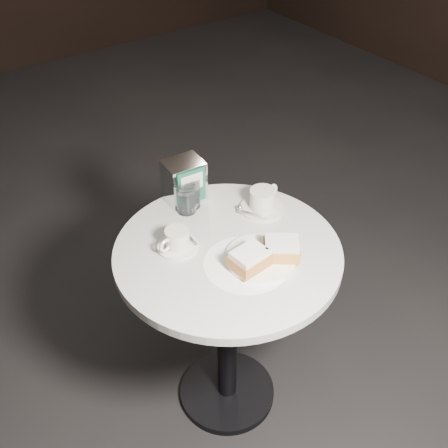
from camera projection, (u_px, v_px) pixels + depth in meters
ground at (227, 393)px, 2.17m from camera, size 7.00×7.00×0.00m
cafe_table at (228, 295)px, 1.83m from camera, size 0.70×0.70×0.74m
sugar_spill at (246, 264)px, 1.66m from camera, size 0.27×0.27×0.00m
beignet_plate at (264, 255)px, 1.65m from camera, size 0.25×0.25×0.07m
coffee_cup_left at (177, 240)px, 1.70m from camera, size 0.15×0.15×0.07m
coffee_cup_right at (263, 201)px, 1.85m from camera, size 0.18×0.18×0.08m
water_glass_left at (186, 198)px, 1.83m from camera, size 0.07×0.07×0.10m
water_glass_right at (191, 193)px, 1.85m from camera, size 0.08×0.08×0.10m
napkin_dispenser at (184, 181)px, 1.87m from camera, size 0.13×0.11×0.15m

